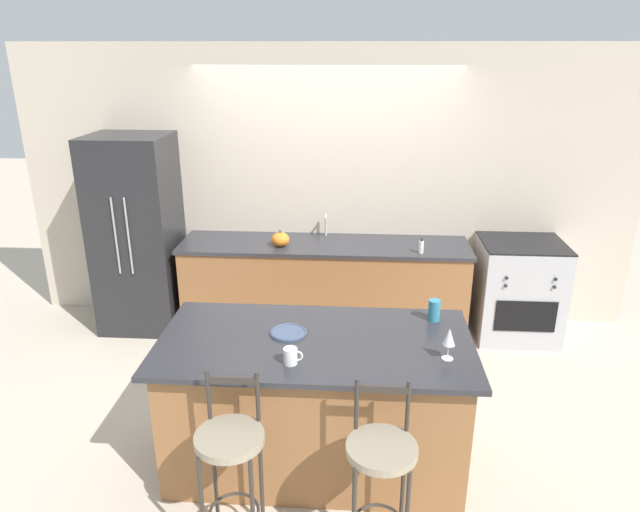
{
  "coord_description": "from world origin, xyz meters",
  "views": [
    {
      "loc": [
        0.31,
        -4.75,
        2.66
      ],
      "look_at": [
        0.02,
        -0.6,
        1.12
      ],
      "focal_mm": 32.0,
      "sensor_mm": 36.0,
      "label": 1
    }
  ],
  "objects_px": {
    "oven_range": "(518,289)",
    "dinner_plate": "(288,332)",
    "pumpkin_decoration": "(280,239)",
    "bar_stool_far": "(381,467)",
    "wine_glass": "(449,338)",
    "tumbler_cup": "(434,310)",
    "refrigerator": "(138,234)",
    "coffee_mug": "(291,356)",
    "soap_bottle": "(421,247)",
    "bar_stool_near": "(231,456)"
  },
  "relations": [
    {
      "from": "bar_stool_far",
      "to": "pumpkin_decoration",
      "type": "bearing_deg",
      "value": 108.52
    },
    {
      "from": "dinner_plate",
      "to": "tumbler_cup",
      "type": "bearing_deg",
      "value": 15.16
    },
    {
      "from": "wine_glass",
      "to": "dinner_plate",
      "type": "bearing_deg",
      "value": 165.81
    },
    {
      "from": "oven_range",
      "to": "bar_stool_far",
      "type": "distance_m",
      "value": 3.03
    },
    {
      "from": "oven_range",
      "to": "dinner_plate",
      "type": "relative_size",
      "value": 4.02
    },
    {
      "from": "refrigerator",
      "to": "bar_stool_near",
      "type": "height_order",
      "value": "refrigerator"
    },
    {
      "from": "tumbler_cup",
      "to": "pumpkin_decoration",
      "type": "bearing_deg",
      "value": 129.38
    },
    {
      "from": "wine_glass",
      "to": "coffee_mug",
      "type": "xyz_separation_m",
      "value": [
        -0.92,
        -0.12,
        -0.09
      ]
    },
    {
      "from": "oven_range",
      "to": "soap_bottle",
      "type": "xyz_separation_m",
      "value": [
        -0.96,
        -0.21,
        0.48
      ]
    },
    {
      "from": "refrigerator",
      "to": "bar_stool_far",
      "type": "relative_size",
      "value": 1.83
    },
    {
      "from": "refrigerator",
      "to": "pumpkin_decoration",
      "type": "xyz_separation_m",
      "value": [
        1.41,
        -0.09,
        0.01
      ]
    },
    {
      "from": "dinner_plate",
      "to": "tumbler_cup",
      "type": "distance_m",
      "value": 0.99
    },
    {
      "from": "refrigerator",
      "to": "tumbler_cup",
      "type": "height_order",
      "value": "refrigerator"
    },
    {
      "from": "refrigerator",
      "to": "soap_bottle",
      "type": "distance_m",
      "value": 2.71
    },
    {
      "from": "dinner_plate",
      "to": "pumpkin_decoration",
      "type": "height_order",
      "value": "pumpkin_decoration"
    },
    {
      "from": "bar_stool_far",
      "to": "tumbler_cup",
      "type": "distance_m",
      "value": 1.21
    },
    {
      "from": "pumpkin_decoration",
      "to": "soap_bottle",
      "type": "distance_m",
      "value": 1.3
    },
    {
      "from": "refrigerator",
      "to": "oven_range",
      "type": "xyz_separation_m",
      "value": [
        3.66,
        0.01,
        -0.48
      ]
    },
    {
      "from": "refrigerator",
      "to": "coffee_mug",
      "type": "height_order",
      "value": "refrigerator"
    },
    {
      "from": "oven_range",
      "to": "wine_glass",
      "type": "height_order",
      "value": "wine_glass"
    },
    {
      "from": "wine_glass",
      "to": "soap_bottle",
      "type": "xyz_separation_m",
      "value": [
        0.03,
        1.91,
        -0.11
      ]
    },
    {
      "from": "coffee_mug",
      "to": "bar_stool_far",
      "type": "bearing_deg",
      "value": -41.08
    },
    {
      "from": "bar_stool_far",
      "to": "soap_bottle",
      "type": "height_order",
      "value": "bar_stool_far"
    },
    {
      "from": "refrigerator",
      "to": "soap_bottle",
      "type": "bearing_deg",
      "value": -4.28
    },
    {
      "from": "bar_stool_near",
      "to": "pumpkin_decoration",
      "type": "relative_size",
      "value": 6.16
    },
    {
      "from": "bar_stool_near",
      "to": "coffee_mug",
      "type": "xyz_separation_m",
      "value": [
        0.28,
        0.42,
        0.38
      ]
    },
    {
      "from": "oven_range",
      "to": "dinner_plate",
      "type": "xyz_separation_m",
      "value": [
        -1.97,
        -1.87,
        0.46
      ]
    },
    {
      "from": "bar_stool_far",
      "to": "wine_glass",
      "type": "xyz_separation_m",
      "value": [
        0.4,
        0.57,
        0.47
      ]
    },
    {
      "from": "dinner_plate",
      "to": "coffee_mug",
      "type": "bearing_deg",
      "value": -80.67
    },
    {
      "from": "bar_stool_far",
      "to": "dinner_plate",
      "type": "relative_size",
      "value": 4.39
    },
    {
      "from": "tumbler_cup",
      "to": "pumpkin_decoration",
      "type": "distance_m",
      "value": 1.96
    },
    {
      "from": "dinner_plate",
      "to": "wine_glass",
      "type": "distance_m",
      "value": 1.02
    },
    {
      "from": "tumbler_cup",
      "to": "refrigerator",
      "type": "bearing_deg",
      "value": 148.73
    },
    {
      "from": "bar_stool_near",
      "to": "dinner_plate",
      "type": "relative_size",
      "value": 4.39
    },
    {
      "from": "dinner_plate",
      "to": "pumpkin_decoration",
      "type": "bearing_deg",
      "value": 99.23
    },
    {
      "from": "tumbler_cup",
      "to": "soap_bottle",
      "type": "bearing_deg",
      "value": 87.84
    },
    {
      "from": "dinner_plate",
      "to": "tumbler_cup",
      "type": "xyz_separation_m",
      "value": [
        0.95,
        0.26,
        0.06
      ]
    },
    {
      "from": "coffee_mug",
      "to": "tumbler_cup",
      "type": "distance_m",
      "value": 1.09
    },
    {
      "from": "oven_range",
      "to": "coffee_mug",
      "type": "relative_size",
      "value": 8.25
    },
    {
      "from": "pumpkin_decoration",
      "to": "dinner_plate",
      "type": "bearing_deg",
      "value": -80.77
    },
    {
      "from": "coffee_mug",
      "to": "soap_bottle",
      "type": "height_order",
      "value": "soap_bottle"
    },
    {
      "from": "bar_stool_far",
      "to": "soap_bottle",
      "type": "relative_size",
      "value": 7.45
    },
    {
      "from": "wine_glass",
      "to": "tumbler_cup",
      "type": "xyz_separation_m",
      "value": [
        -0.02,
        0.51,
        -0.07
      ]
    },
    {
      "from": "bar_stool_far",
      "to": "wine_glass",
      "type": "height_order",
      "value": "wine_glass"
    },
    {
      "from": "refrigerator",
      "to": "oven_range",
      "type": "distance_m",
      "value": 3.7
    },
    {
      "from": "dinner_plate",
      "to": "soap_bottle",
      "type": "distance_m",
      "value": 1.95
    },
    {
      "from": "refrigerator",
      "to": "oven_range",
      "type": "height_order",
      "value": "refrigerator"
    },
    {
      "from": "oven_range",
      "to": "dinner_plate",
      "type": "distance_m",
      "value": 2.76
    },
    {
      "from": "refrigerator",
      "to": "bar_stool_far",
      "type": "distance_m",
      "value": 3.53
    },
    {
      "from": "bar_stool_far",
      "to": "bar_stool_near",
      "type": "bearing_deg",
      "value": 177.76
    }
  ]
}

